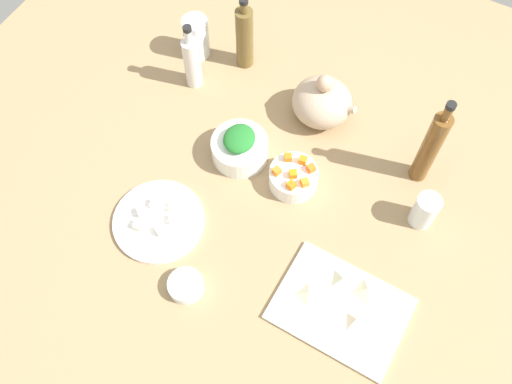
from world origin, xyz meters
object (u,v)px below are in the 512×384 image
object	(u,v)px
bowl_greens	(240,149)
bottle_0	(192,61)
drinking_glass_1	(196,37)
cutting_board	(341,309)
drinking_glass_0	(425,211)
plate_tofu	(159,221)
bottle_2	(245,37)
teapot	(322,102)
bowl_carrots	(293,178)
bottle_1	(430,147)
bowl_small_side	(186,286)

from	to	relation	value
bowl_greens	bottle_0	xyz separation A→B (cm)	(-22.75, 14.89, 5.56)
bottle_0	drinking_glass_1	xyz separation A→B (cm)	(-4.84, 9.69, -2.42)
cutting_board	drinking_glass_0	bearing A→B (deg)	75.52
plate_tofu	bottle_2	bearing A→B (deg)	96.47
bowl_greens	teapot	bearing A→B (deg)	58.77
plate_tofu	drinking_glass_1	size ratio (longest dim) A/B	1.80
teapot	bowl_greens	bearing A→B (deg)	-121.23
bottle_2	drinking_glass_0	size ratio (longest dim) A/B	2.36
bowl_carrots	drinking_glass_0	world-z (taller)	drinking_glass_0
bowl_greens	bottle_1	distance (cm)	46.32
drinking_glass_0	cutting_board	bearing A→B (deg)	-104.48
cutting_board	bowl_greens	size ratio (longest dim) A/B	1.99
bowl_greens	bowl_carrots	size ratio (longest dim) A/B	1.18
teapot	bottle_2	bearing A→B (deg)	165.69
cutting_board	plate_tofu	world-z (taller)	plate_tofu
bowl_small_side	plate_tofu	bearing A→B (deg)	143.17
bowl_small_side	bottle_2	size ratio (longest dim) A/B	0.35
bottle_2	bowl_greens	bearing A→B (deg)	-63.37
bowl_small_side	bottle_2	distance (cm)	68.67
drinking_glass_0	teapot	bearing A→B (deg)	154.67
bottle_0	bottle_2	bearing A→B (deg)	56.13
bowl_carrots	teapot	world-z (taller)	teapot
bowl_greens	drinking_glass_1	bearing A→B (deg)	138.29
bottle_0	drinking_glass_0	xyz separation A→B (cm)	(70.09, -10.15, -3.67)
plate_tofu	bottle_0	distance (cm)	44.28
bowl_greens	bottle_1	size ratio (longest dim) A/B	0.50
bowl_small_side	cutting_board	bearing A→B (deg)	20.29
bowl_greens	plate_tofu	bearing A→B (deg)	-106.84
bottle_0	bowl_carrots	bearing A→B (deg)	-22.21
cutting_board	bowl_small_side	world-z (taller)	bowl_small_side
cutting_board	bottle_2	world-z (taller)	bottle_2
plate_tofu	bowl_greens	distance (cm)	27.32
bowl_small_side	bottle_0	distance (cm)	60.09
teapot	plate_tofu	bearing A→B (deg)	-113.68
cutting_board	drinking_glass_0	xyz separation A→B (cm)	(7.63, 29.54, 4.41)
teapot	drinking_glass_1	size ratio (longest dim) A/B	1.40
bowl_small_side	bowl_carrots	bearing A→B (deg)	76.10
bottle_2	drinking_glass_0	distance (cm)	65.77
bowl_carrots	bottle_2	distance (cm)	41.98
bowl_carrots	bottle_2	size ratio (longest dim) A/B	0.53
cutting_board	bottle_1	bearing A→B (deg)	86.51
cutting_board	bowl_small_side	distance (cm)	35.17
bottle_1	drinking_glass_0	bearing A→B (deg)	-66.54
bowl_greens	bottle_0	size ratio (longest dim) A/B	0.68
drinking_glass_1	cutting_board	bearing A→B (deg)	-36.28
bottle_1	bowl_small_side	bearing A→B (deg)	-123.55
cutting_board	bowl_small_side	size ratio (longest dim) A/B	3.52
bottle_2	teapot	bearing A→B (deg)	-14.31
bowl_greens	bowl_carrots	distance (cm)	15.72
bowl_carrots	bottle_2	xyz separation A→B (cm)	(-29.69, 28.72, 7.43)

